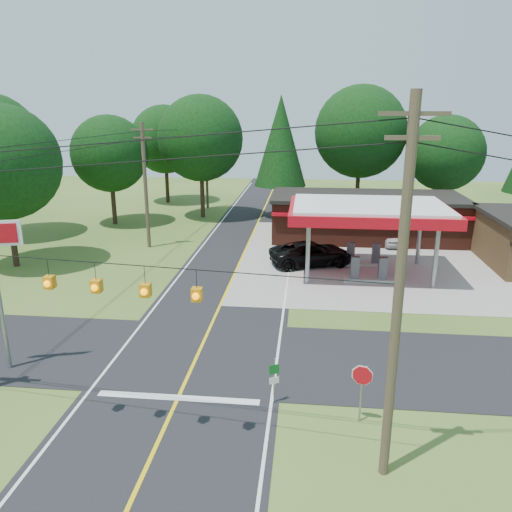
# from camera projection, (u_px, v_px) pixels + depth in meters

# --- Properties ---
(ground) EXTENTS (120.00, 120.00, 0.00)m
(ground) POSITION_uv_depth(u_px,v_px,m) (198.00, 355.00, 23.16)
(ground) COLOR #3B5E21
(ground) RESTS_ON ground
(main_highway) EXTENTS (8.00, 120.00, 0.02)m
(main_highway) POSITION_uv_depth(u_px,v_px,m) (198.00, 355.00, 23.15)
(main_highway) COLOR black
(main_highway) RESTS_ON ground
(cross_road) EXTENTS (70.00, 7.00, 0.02)m
(cross_road) POSITION_uv_depth(u_px,v_px,m) (198.00, 355.00, 23.15)
(cross_road) COLOR black
(cross_road) RESTS_ON ground
(lane_center_yellow) EXTENTS (0.15, 110.00, 0.00)m
(lane_center_yellow) POSITION_uv_depth(u_px,v_px,m) (198.00, 355.00, 23.15)
(lane_center_yellow) COLOR yellow
(lane_center_yellow) RESTS_ON main_highway
(gas_canopy) EXTENTS (10.60, 7.40, 4.88)m
(gas_canopy) POSITION_uv_depth(u_px,v_px,m) (369.00, 213.00, 33.43)
(gas_canopy) COLOR gray
(gas_canopy) RESTS_ON ground
(convenience_store) EXTENTS (16.40, 7.55, 3.80)m
(convenience_store) POSITION_uv_depth(u_px,v_px,m) (366.00, 216.00, 43.51)
(convenience_store) COLOR #4F2116
(convenience_store) RESTS_ON ground
(utility_pole_near_right) EXTENTS (1.80, 0.30, 11.50)m
(utility_pole_near_right) POSITION_uv_depth(u_px,v_px,m) (398.00, 296.00, 14.03)
(utility_pole_near_right) COLOR #473828
(utility_pole_near_right) RESTS_ON ground
(utility_pole_far_left) EXTENTS (1.80, 0.30, 10.00)m
(utility_pole_far_left) POSITION_uv_depth(u_px,v_px,m) (145.00, 184.00, 39.62)
(utility_pole_far_left) COLOR #473828
(utility_pole_far_left) RESTS_ON ground
(utility_pole_north) EXTENTS (0.30, 0.30, 9.50)m
(utility_pole_north) POSITION_uv_depth(u_px,v_px,m) (207.00, 166.00, 55.80)
(utility_pole_north) COLOR #473828
(utility_pole_north) RESTS_ON ground
(overhead_beacons) EXTENTS (17.04, 2.04, 1.03)m
(overhead_beacons) POSITION_uv_depth(u_px,v_px,m) (119.00, 267.00, 15.76)
(overhead_beacons) COLOR black
(overhead_beacons) RESTS_ON ground
(treeline_backdrop) EXTENTS (70.27, 51.59, 13.30)m
(treeline_backdrop) POSITION_uv_depth(u_px,v_px,m) (263.00, 150.00, 43.81)
(treeline_backdrop) COLOR #332316
(treeline_backdrop) RESTS_ON ground
(suv_car) EXTENTS (7.70, 7.70, 1.69)m
(suv_car) POSITION_uv_depth(u_px,v_px,m) (312.00, 254.00, 36.20)
(suv_car) COLOR black
(suv_car) RESTS_ON ground
(sedan_car) EXTENTS (4.64, 4.64, 1.49)m
(sedan_car) POSITION_uv_depth(u_px,v_px,m) (392.00, 236.00, 41.76)
(sedan_car) COLOR white
(sedan_car) RESTS_ON ground
(octagonal_stop_sign) EXTENTS (0.78, 0.26, 2.28)m
(octagonal_stop_sign) POSITION_uv_depth(u_px,v_px,m) (362.00, 380.00, 17.82)
(octagonal_stop_sign) COLOR gray
(octagonal_stop_sign) RESTS_ON ground
(route_sign_post) EXTENTS (0.37, 0.19, 1.92)m
(route_sign_post) POSITION_uv_depth(u_px,v_px,m) (274.00, 377.00, 19.10)
(route_sign_post) COLOR gray
(route_sign_post) RESTS_ON ground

